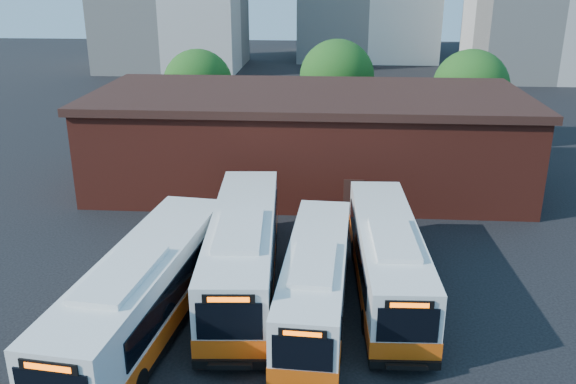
# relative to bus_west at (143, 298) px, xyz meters

# --- Properties ---
(ground) EXTENTS (220.00, 220.00, 0.00)m
(ground) POSITION_rel_bus_west_xyz_m (5.74, -0.82, -1.70)
(ground) COLOR black
(bus_west) EXTENTS (4.33, 13.93, 3.74)m
(bus_west) POSITION_rel_bus_west_xyz_m (0.00, 0.00, 0.00)
(bus_west) COLOR white
(bus_west) RESTS_ON ground
(bus_midwest) EXTENTS (3.74, 13.92, 3.75)m
(bus_midwest) POSITION_rel_bus_west_xyz_m (3.42, 4.24, 0.00)
(bus_midwest) COLOR white
(bus_midwest) RESTS_ON ground
(bus_mideast) EXTENTS (3.07, 12.04, 3.25)m
(bus_mideast) POSITION_rel_bus_west_xyz_m (6.82, 2.06, -0.22)
(bus_mideast) COLOR white
(bus_mideast) RESTS_ON ground
(bus_east) EXTENTS (3.10, 12.85, 3.47)m
(bus_east) POSITION_rel_bus_west_xyz_m (9.98, 4.22, -0.12)
(bus_east) COLOR white
(bus_east) RESTS_ON ground
(transit_worker) EXTENTS (0.66, 0.80, 1.88)m
(transit_worker) POSITION_rel_bus_west_xyz_m (5.49, -2.50, -0.76)
(transit_worker) COLOR #121A33
(transit_worker) RESTS_ON ground
(depot_building) EXTENTS (28.60, 12.60, 6.40)m
(depot_building) POSITION_rel_bus_west_xyz_m (5.74, 19.18, 1.56)
(depot_building) COLOR maroon
(depot_building) RESTS_ON ground
(tree_west) EXTENTS (6.00, 6.00, 7.65)m
(tree_west) POSITION_rel_bus_west_xyz_m (-4.26, 31.18, 2.94)
(tree_west) COLOR #382314
(tree_west) RESTS_ON ground
(tree_mid) EXTENTS (6.56, 6.56, 8.36)m
(tree_mid) POSITION_rel_bus_west_xyz_m (7.74, 33.18, 3.38)
(tree_mid) COLOR #382314
(tree_mid) RESTS_ON ground
(tree_east) EXTENTS (6.24, 6.24, 7.96)m
(tree_east) POSITION_rel_bus_west_xyz_m (18.74, 30.18, 3.13)
(tree_east) COLOR #382314
(tree_east) RESTS_ON ground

